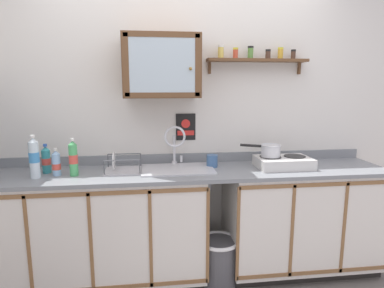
{
  "coord_description": "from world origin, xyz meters",
  "views": [
    {
      "loc": [
        -0.32,
        -2.18,
        1.61
      ],
      "look_at": [
        0.02,
        0.49,
        1.12
      ],
      "focal_mm": 30.79,
      "sensor_mm": 36.0,
      "label": 1
    }
  ],
  "objects_px": {
    "saucepan": "(270,150)",
    "trash_bin": "(218,260)",
    "hot_plate_stove": "(283,162)",
    "bottle_water_blue_0": "(56,164)",
    "mug": "(212,161)",
    "wall_cabinet": "(162,66)",
    "sink": "(177,172)",
    "bottle_water_clear_1": "(34,158)",
    "warning_sign": "(186,127)",
    "bottle_detergent_teal_2": "(46,160)",
    "dish_rack": "(122,169)",
    "bottle_soda_green_3": "(73,158)"
  },
  "relations": [
    {
      "from": "bottle_water_clear_1",
      "to": "bottle_soda_green_3",
      "type": "bearing_deg",
      "value": 7.43
    },
    {
      "from": "mug",
      "to": "warning_sign",
      "type": "distance_m",
      "value": 0.38
    },
    {
      "from": "sink",
      "to": "bottle_water_clear_1",
      "type": "relative_size",
      "value": 1.81
    },
    {
      "from": "warning_sign",
      "to": "saucepan",
      "type": "bearing_deg",
      "value": -21.94
    },
    {
      "from": "bottle_water_clear_1",
      "to": "dish_rack",
      "type": "height_order",
      "value": "bottle_water_clear_1"
    },
    {
      "from": "bottle_detergent_teal_2",
      "to": "warning_sign",
      "type": "relative_size",
      "value": 0.99
    },
    {
      "from": "hot_plate_stove",
      "to": "bottle_water_clear_1",
      "type": "xyz_separation_m",
      "value": [
        -1.93,
        -0.07,
        0.11
      ]
    },
    {
      "from": "saucepan",
      "to": "bottle_water_clear_1",
      "type": "bearing_deg",
      "value": -177.09
    },
    {
      "from": "bottle_detergent_teal_2",
      "to": "warning_sign",
      "type": "bearing_deg",
      "value": 11.21
    },
    {
      "from": "hot_plate_stove",
      "to": "bottle_water_clear_1",
      "type": "height_order",
      "value": "bottle_water_clear_1"
    },
    {
      "from": "bottle_soda_green_3",
      "to": "sink",
      "type": "bearing_deg",
      "value": 6.12
    },
    {
      "from": "hot_plate_stove",
      "to": "bottle_water_blue_0",
      "type": "distance_m",
      "value": 1.8
    },
    {
      "from": "mug",
      "to": "trash_bin",
      "type": "distance_m",
      "value": 0.81
    },
    {
      "from": "hot_plate_stove",
      "to": "trash_bin",
      "type": "xyz_separation_m",
      "value": [
        -0.56,
        -0.13,
        -0.77
      ]
    },
    {
      "from": "hot_plate_stove",
      "to": "bottle_soda_green_3",
      "type": "bearing_deg",
      "value": -178.85
    },
    {
      "from": "sink",
      "to": "wall_cabinet",
      "type": "relative_size",
      "value": 0.97
    },
    {
      "from": "sink",
      "to": "warning_sign",
      "type": "distance_m",
      "value": 0.42
    },
    {
      "from": "bottle_water_clear_1",
      "to": "warning_sign",
      "type": "xyz_separation_m",
      "value": [
        1.15,
        0.36,
        0.16
      ]
    },
    {
      "from": "bottle_detergent_teal_2",
      "to": "warning_sign",
      "type": "distance_m",
      "value": 1.15
    },
    {
      "from": "bottle_detergent_teal_2",
      "to": "wall_cabinet",
      "type": "relative_size",
      "value": 0.38
    },
    {
      "from": "bottle_water_clear_1",
      "to": "mug",
      "type": "relative_size",
      "value": 2.44
    },
    {
      "from": "dish_rack",
      "to": "bottle_water_clear_1",
      "type": "bearing_deg",
      "value": -170.01
    },
    {
      "from": "wall_cabinet",
      "to": "trash_bin",
      "type": "xyz_separation_m",
      "value": [
        0.42,
        -0.27,
        -1.54
      ]
    },
    {
      "from": "dish_rack",
      "to": "wall_cabinet",
      "type": "distance_m",
      "value": 0.87
    },
    {
      "from": "saucepan",
      "to": "wall_cabinet",
      "type": "distance_m",
      "value": 1.11
    },
    {
      "from": "saucepan",
      "to": "trash_bin",
      "type": "distance_m",
      "value": 0.99
    },
    {
      "from": "wall_cabinet",
      "to": "hot_plate_stove",
      "type": "bearing_deg",
      "value": -7.82
    },
    {
      "from": "warning_sign",
      "to": "trash_bin",
      "type": "height_order",
      "value": "warning_sign"
    },
    {
      "from": "sink",
      "to": "bottle_detergent_teal_2",
      "type": "distance_m",
      "value": 1.03
    },
    {
      "from": "hot_plate_stove",
      "to": "dish_rack",
      "type": "bearing_deg",
      "value": 178.24
    },
    {
      "from": "trash_bin",
      "to": "wall_cabinet",
      "type": "bearing_deg",
      "value": 147.91
    },
    {
      "from": "wall_cabinet",
      "to": "warning_sign",
      "type": "xyz_separation_m",
      "value": [
        0.21,
        0.16,
        -0.51
      ]
    },
    {
      "from": "sink",
      "to": "bottle_soda_green_3",
      "type": "xyz_separation_m",
      "value": [
        -0.79,
        -0.08,
        0.15
      ]
    },
    {
      "from": "bottle_water_blue_0",
      "to": "bottle_soda_green_3",
      "type": "relative_size",
      "value": 0.74
    },
    {
      "from": "warning_sign",
      "to": "bottle_water_clear_1",
      "type": "bearing_deg",
      "value": -162.5
    },
    {
      "from": "trash_bin",
      "to": "hot_plate_stove",
      "type": "bearing_deg",
      "value": 12.98
    },
    {
      "from": "bottle_water_blue_0",
      "to": "mug",
      "type": "height_order",
      "value": "bottle_water_blue_0"
    },
    {
      "from": "mug",
      "to": "warning_sign",
      "type": "relative_size",
      "value": 0.57
    },
    {
      "from": "mug",
      "to": "warning_sign",
      "type": "bearing_deg",
      "value": 135.57
    },
    {
      "from": "bottle_water_blue_0",
      "to": "bottle_water_clear_1",
      "type": "xyz_separation_m",
      "value": [
        -0.14,
        -0.06,
        0.06
      ]
    },
    {
      "from": "bottle_water_blue_0",
      "to": "hot_plate_stove",
      "type": "bearing_deg",
      "value": 0.34
    },
    {
      "from": "sink",
      "to": "dish_rack",
      "type": "distance_m",
      "value": 0.44
    },
    {
      "from": "hot_plate_stove",
      "to": "saucepan",
      "type": "height_order",
      "value": "saucepan"
    },
    {
      "from": "mug",
      "to": "bottle_water_clear_1",
      "type": "bearing_deg",
      "value": -172.87
    },
    {
      "from": "bottle_detergent_teal_2",
      "to": "trash_bin",
      "type": "relative_size",
      "value": 0.58
    },
    {
      "from": "saucepan",
      "to": "bottle_water_blue_0",
      "type": "distance_m",
      "value": 1.69
    },
    {
      "from": "mug",
      "to": "trash_bin",
      "type": "height_order",
      "value": "mug"
    },
    {
      "from": "mug",
      "to": "warning_sign",
      "type": "height_order",
      "value": "warning_sign"
    },
    {
      "from": "warning_sign",
      "to": "trash_bin",
      "type": "distance_m",
      "value": 1.14
    },
    {
      "from": "wall_cabinet",
      "to": "bottle_water_blue_0",
      "type": "bearing_deg",
      "value": -169.74
    }
  ]
}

